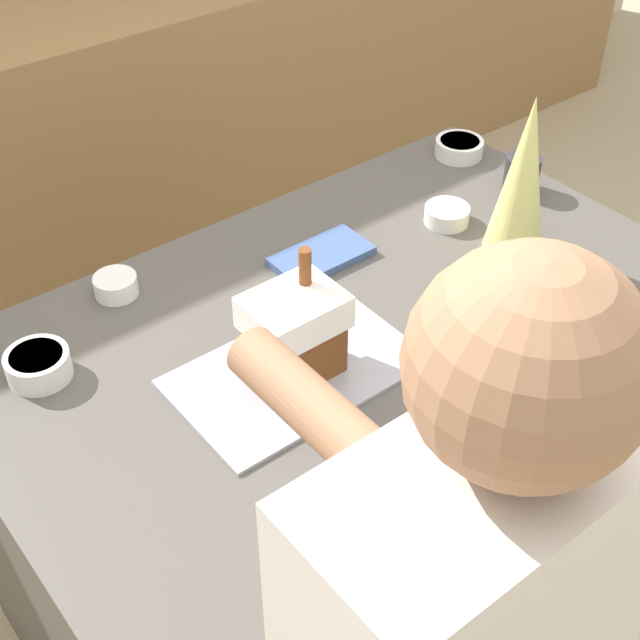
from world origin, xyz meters
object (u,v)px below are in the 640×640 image
object	(u,v)px
candy_bowl_center_rear	(459,147)
candy_bowl_near_tray_right	(116,285)
gingerbread_house	(295,332)
candy_bowl_front_corner	(38,364)
cookbook	(321,256)
mug	(522,174)
decorative_tree	(523,176)
baking_tray	(295,371)
candy_bowl_behind_tray	(447,214)

from	to	relation	value
candy_bowl_center_rear	candy_bowl_near_tray_right	world-z (taller)	same
gingerbread_house	candy_bowl_front_corner	bearing A→B (deg)	142.63
candy_bowl_near_tray_right	cookbook	world-z (taller)	candy_bowl_near_tray_right
gingerbread_house	mug	xyz separation A→B (m)	(0.85, 0.19, -0.06)
decorative_tree	candy_bowl_front_corner	size ratio (longest dim) A/B	3.02
candy_bowl_center_rear	mug	xyz separation A→B (m)	(-0.00, -0.22, 0.02)
candy_bowl_center_rear	baking_tray	bearing A→B (deg)	-154.48
gingerbread_house	mug	distance (m)	0.87
candy_bowl_front_corner	decorative_tree	bearing A→B (deg)	-14.61
candy_bowl_near_tray_right	candy_bowl_center_rear	bearing A→B (deg)	-1.71
gingerbread_house	candy_bowl_behind_tray	world-z (taller)	gingerbread_house
baking_tray	candy_bowl_near_tray_right	xyz separation A→B (m)	(-0.15, 0.44, 0.02)
gingerbread_house	mug	world-z (taller)	gingerbread_house
decorative_tree	mug	world-z (taller)	decorative_tree
gingerbread_house	candy_bowl_front_corner	world-z (taller)	gingerbread_house
baking_tray	cookbook	bearing A→B (deg)	43.95
candy_bowl_center_rear	cookbook	world-z (taller)	candy_bowl_center_rear
candy_bowl_near_tray_right	candy_bowl_front_corner	xyz separation A→B (m)	(-0.24, -0.14, 0.01)
gingerbread_house	candy_bowl_center_rear	xyz separation A→B (m)	(0.85, 0.41, -0.08)
baking_tray	candy_bowl_near_tray_right	bearing A→B (deg)	109.07
decorative_tree	cookbook	bearing A→B (deg)	148.09
baking_tray	candy_bowl_near_tray_right	distance (m)	0.46
decorative_tree	candy_bowl_near_tray_right	xyz separation A→B (m)	(-0.80, 0.41, -0.16)
decorative_tree	candy_bowl_near_tray_right	world-z (taller)	decorative_tree
candy_bowl_center_rear	gingerbread_house	bearing A→B (deg)	-154.48
decorative_tree	candy_bowl_behind_tray	distance (m)	0.24
gingerbread_house	candy_bowl_behind_tray	distance (m)	0.64
cookbook	mug	size ratio (longest dim) A/B	2.44
candy_bowl_front_corner	candy_bowl_behind_tray	size ratio (longest dim) A/B	1.16
candy_bowl_behind_tray	baking_tray	bearing A→B (deg)	-161.83
candy_bowl_near_tray_right	candy_bowl_behind_tray	bearing A→B (deg)	-17.69
decorative_tree	candy_bowl_near_tray_right	bearing A→B (deg)	152.86
candy_bowl_center_rear	candy_bowl_behind_tray	distance (m)	0.33
baking_tray	candy_bowl_center_rear	bearing A→B (deg)	25.52
baking_tray	candy_bowl_center_rear	xyz separation A→B (m)	(0.85, 0.41, 0.02)
candy_bowl_behind_tray	mug	size ratio (longest dim) A/B	1.16
gingerbread_house	decorative_tree	size ratio (longest dim) A/B	0.67
gingerbread_house	candy_bowl_near_tray_right	bearing A→B (deg)	109.14
baking_tray	cookbook	world-z (taller)	cookbook
baking_tray	gingerbread_house	distance (m)	0.10
candy_bowl_behind_tray	decorative_tree	bearing A→B (deg)	-75.17
gingerbread_house	candy_bowl_behind_tray	bearing A→B (deg)	18.17
decorative_tree	candy_bowl_center_rear	xyz separation A→B (m)	(0.21, 0.38, -0.16)
candy_bowl_center_rear	candy_bowl_behind_tray	size ratio (longest dim) A/B	1.18
candy_bowl_front_corner	mug	distance (m)	1.24
cookbook	candy_bowl_near_tray_right	bearing A→B (deg)	157.46
gingerbread_house	candy_bowl_center_rear	distance (m)	0.95
candy_bowl_near_tray_right	baking_tray	bearing A→B (deg)	-70.93
baking_tray	gingerbread_house	bearing A→B (deg)	26.61
candy_bowl_center_rear	candy_bowl_behind_tray	bearing A→B (deg)	-140.20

